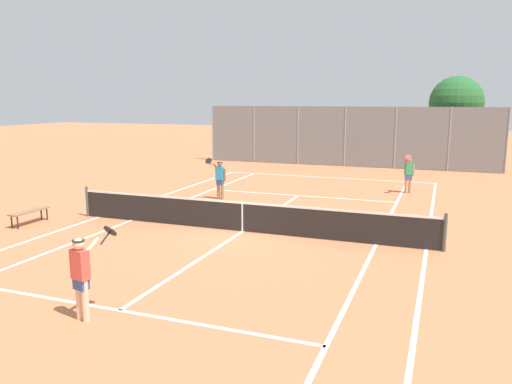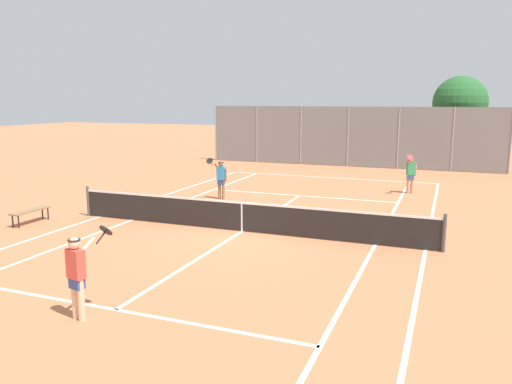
{
  "view_description": "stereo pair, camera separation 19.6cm",
  "coord_description": "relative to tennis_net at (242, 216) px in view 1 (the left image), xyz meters",
  "views": [
    {
      "loc": [
        5.78,
        -14.08,
        4.09
      ],
      "look_at": [
        -0.11,
        1.5,
        1.0
      ],
      "focal_mm": 35.0,
      "sensor_mm": 36.0,
      "label": 1
    },
    {
      "loc": [
        5.96,
        -14.01,
        4.09
      ],
      "look_at": [
        -0.11,
        1.5,
        1.0
      ],
      "focal_mm": 35.0,
      "sensor_mm": 36.0,
      "label": 2
    }
  ],
  "objects": [
    {
      "name": "court_line_markings",
      "position": [
        0.0,
        0.0,
        -0.51
      ],
      "size": [
        11.1,
        23.9,
        0.01
      ],
      "color": "white",
      "rests_on": "ground"
    },
    {
      "name": "back_fence",
      "position": [
        0.0,
        16.74,
        1.34
      ],
      "size": [
        18.16,
        0.08,
        3.7
      ],
      "color": "gray",
      "rests_on": "ground"
    },
    {
      "name": "player_far_left",
      "position": [
        -2.83,
        4.47,
        0.42
      ],
      "size": [
        0.66,
        0.73,
        1.77
      ],
      "color": "#936B4C",
      "rests_on": "ground"
    },
    {
      "name": "loose_tennis_ball_1",
      "position": [
        3.11,
        11.23,
        -0.48
      ],
      "size": [
        0.07,
        0.07,
        0.07
      ],
      "primitive_type": "sphere",
      "color": "#D1DB33",
      "rests_on": "ground"
    },
    {
      "name": "tennis_net",
      "position": [
        0.0,
        0.0,
        0.0
      ],
      "size": [
        12.0,
        0.1,
        1.07
      ],
      "color": "#474C47",
      "rests_on": "ground"
    },
    {
      "name": "courtside_bench",
      "position": [
        -7.01,
        -1.61,
        -0.1
      ],
      "size": [
        0.36,
        1.5,
        0.47
      ],
      "color": "olive",
      "rests_on": "ground"
    },
    {
      "name": "player_near_side",
      "position": [
        -0.37,
        -6.99,
        0.42
      ],
      "size": [
        0.79,
        0.71,
        1.77
      ],
      "color": "beige",
      "rests_on": "ground"
    },
    {
      "name": "player_far_right",
      "position": [
        4.39,
        8.72,
        0.42
      ],
      "size": [
        0.44,
        0.89,
        1.77
      ],
      "color": "tan",
      "rests_on": "ground"
    },
    {
      "name": "ground_plane",
      "position": [
        0.0,
        0.0,
        -0.51
      ],
      "size": [
        120.0,
        120.0,
        0.0
      ],
      "primitive_type": "plane",
      "color": "#C67047"
    },
    {
      "name": "tree_behind_left",
      "position": [
        6.27,
        18.94,
        3.31
      ],
      "size": [
        3.2,
        3.2,
        5.52
      ],
      "color": "brown",
      "rests_on": "ground"
    }
  ]
}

